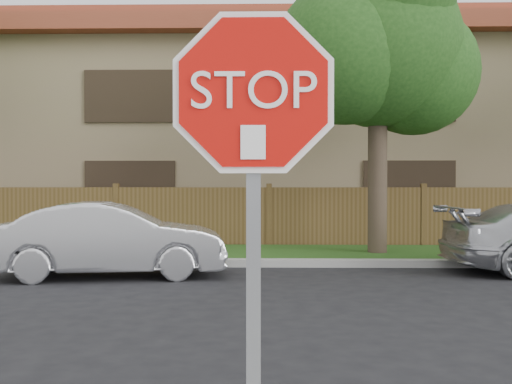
{
  "coord_description": "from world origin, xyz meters",
  "views": [
    {
      "loc": [
        -0.02,
        -4.15,
        1.76
      ],
      "look_at": [
        -0.09,
        -0.9,
        1.7
      ],
      "focal_mm": 42.0,
      "sensor_mm": 36.0,
      "label": 1
    }
  ],
  "objects": [
    {
      "name": "far_curb",
      "position": [
        0.0,
        8.15,
        0.07
      ],
      "size": [
        70.0,
        0.3,
        0.15
      ],
      "primitive_type": "cube",
      "color": "gray",
      "rests_on": "ground"
    },
    {
      "name": "grass_strip",
      "position": [
        0.0,
        9.8,
        0.06
      ],
      "size": [
        70.0,
        3.0,
        0.12
      ],
      "primitive_type": "cube",
      "color": "#1E4714",
      "rests_on": "ground"
    },
    {
      "name": "fence",
      "position": [
        0.0,
        11.4,
        0.8
      ],
      "size": [
        70.0,
        0.12,
        1.6
      ],
      "primitive_type": "cube",
      "color": "#4E381B",
      "rests_on": "ground"
    },
    {
      "name": "apartment_building",
      "position": [
        0.0,
        17.0,
        3.53
      ],
      "size": [
        35.2,
        9.2,
        7.2
      ],
      "color": "#9A875F",
      "rests_on": "ground"
    },
    {
      "name": "tree_mid",
      "position": [
        2.52,
        9.57,
        4.87
      ],
      "size": [
        4.8,
        3.9,
        7.35
      ],
      "color": "#382B21",
      "rests_on": "ground"
    },
    {
      "name": "stop_sign",
      "position": [
        -0.09,
        -1.48,
        1.83
      ],
      "size": [
        1.01,
        0.13,
        2.55
      ],
      "color": "gray",
      "rests_on": "sidewalk_near"
    },
    {
      "name": "sedan_left",
      "position": [
        -2.89,
        6.74,
        0.69
      ],
      "size": [
        4.33,
        2.04,
        1.37
      ],
      "primitive_type": "imported",
      "rotation": [
        0.0,
        0.0,
        1.72
      ],
      "color": "silver",
      "rests_on": "ground"
    }
  ]
}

